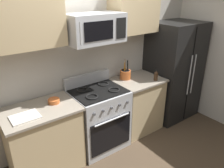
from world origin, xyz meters
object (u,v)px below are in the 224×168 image
object	(u,v)px
cutting_board	(25,117)
microwave	(95,28)
prep_bowl	(54,101)
utensil_crock	(125,74)
refrigerator	(173,71)
range_oven	(99,118)
bottle_soy	(156,76)

from	to	relation	value
cutting_board	microwave	bearing A→B (deg)	6.86
microwave	prep_bowl	bearing A→B (deg)	178.64
utensil_crock	cutting_board	bearing A→B (deg)	-171.77
microwave	prep_bowl	distance (m)	1.07
refrigerator	prep_bowl	size ratio (longest dim) A/B	11.65
range_oven	cutting_board	bearing A→B (deg)	-174.65
bottle_soy	prep_bowl	distance (m)	1.63
refrigerator	prep_bowl	world-z (taller)	refrigerator
range_oven	refrigerator	xyz separation A→B (m)	(1.62, -0.02, 0.40)
refrigerator	range_oven	bearing A→B (deg)	179.39
microwave	refrigerator	bearing A→B (deg)	-1.59
range_oven	bottle_soy	size ratio (longest dim) A/B	6.18
utensil_crock	range_oven	bearing A→B (deg)	-167.02
refrigerator	cutting_board	world-z (taller)	refrigerator
range_oven	utensil_crock	size ratio (longest dim) A/B	3.22
cutting_board	prep_bowl	world-z (taller)	prep_bowl
utensil_crock	cutting_board	xyz separation A→B (m)	(-1.67, -0.24, -0.07)
microwave	cutting_board	size ratio (longest dim) A/B	2.36
refrigerator	cutting_board	distance (m)	2.67
utensil_crock	prep_bowl	xyz separation A→B (m)	(-1.26, -0.10, -0.05)
cutting_board	range_oven	bearing A→B (deg)	5.35
utensil_crock	prep_bowl	world-z (taller)	utensil_crock
refrigerator	prep_bowl	xyz separation A→B (m)	(-2.26, 0.06, 0.07)
range_oven	prep_bowl	xyz separation A→B (m)	(-0.64, 0.04, 0.47)
prep_bowl	microwave	bearing A→B (deg)	-1.36
range_oven	refrigerator	world-z (taller)	refrigerator
refrigerator	bottle_soy	bearing A→B (deg)	-164.65
prep_bowl	bottle_soy	bearing A→B (deg)	-8.44
microwave	prep_bowl	xyz separation A→B (m)	(-0.64, 0.02, -0.85)
refrigerator	utensil_crock	size ratio (longest dim) A/B	5.17
utensil_crock	cutting_board	world-z (taller)	utensil_crock
range_oven	prep_bowl	size ratio (longest dim) A/B	7.27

